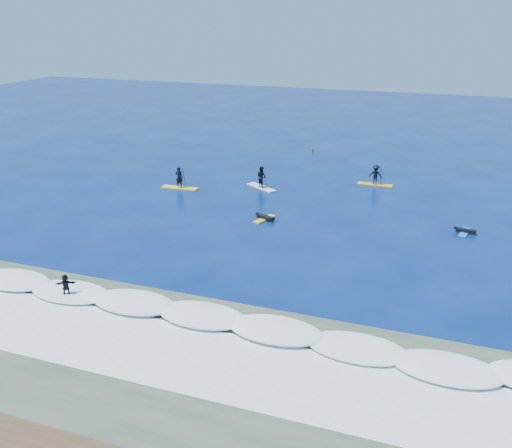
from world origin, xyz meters
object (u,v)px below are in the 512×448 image
(sup_paddler_left, at_px, (179,181))
(sup_paddler_center, at_px, (262,179))
(marker_buoy, at_px, (313,150))
(sup_paddler_right, at_px, (376,176))
(prone_paddler_near, at_px, (265,218))
(wave_surfer, at_px, (66,286))
(prone_paddler_far, at_px, (465,231))

(sup_paddler_left, xyz_separation_m, sup_paddler_center, (6.73, 2.63, 0.13))
(marker_buoy, bearing_deg, sup_paddler_center, -92.94)
(sup_paddler_right, bearing_deg, sup_paddler_left, -156.69)
(prone_paddler_near, bearing_deg, sup_paddler_left, 82.51)
(wave_surfer, bearing_deg, sup_paddler_left, 68.33)
(sup_paddler_right, bearing_deg, wave_surfer, -114.44)
(sup_paddler_left, height_order, prone_paddler_far, sup_paddler_left)
(prone_paddler_near, distance_m, marker_buoy, 22.42)
(sup_paddler_center, bearing_deg, prone_paddler_near, -36.33)
(sup_paddler_right, distance_m, marker_buoy, 13.51)
(sup_paddler_right, distance_m, wave_surfer, 30.01)
(sup_paddler_left, height_order, marker_buoy, sup_paddler_left)
(sup_paddler_right, bearing_deg, sup_paddler_center, -155.26)
(sup_paddler_left, height_order, wave_surfer, sup_paddler_left)
(sup_paddler_center, height_order, marker_buoy, sup_paddler_center)
(prone_paddler_far, bearing_deg, wave_surfer, 140.54)
(sup_paddler_right, distance_m, prone_paddler_far, 12.42)
(prone_paddler_near, height_order, prone_paddler_far, prone_paddler_near)
(prone_paddler_far, height_order, wave_surfer, wave_surfer)
(sup_paddler_left, relative_size, sup_paddler_center, 1.04)
(prone_paddler_far, xyz_separation_m, marker_buoy, (-16.38, 20.05, 0.11))
(sup_paddler_left, relative_size, wave_surfer, 1.87)
(sup_paddler_center, relative_size, prone_paddler_far, 1.57)
(sup_paddler_center, bearing_deg, sup_paddler_left, -126.20)
(sup_paddler_right, bearing_deg, prone_paddler_far, -50.87)
(prone_paddler_far, bearing_deg, sup_paddler_right, 48.48)
(sup_paddler_right, xyz_separation_m, prone_paddler_near, (-6.36, -11.87, -0.70))
(sup_paddler_left, relative_size, prone_paddler_far, 1.64)
(prone_paddler_near, relative_size, marker_buoy, 3.74)
(sup_paddler_right, relative_size, wave_surfer, 1.76)
(sup_paddler_right, relative_size, marker_buoy, 5.35)
(prone_paddler_far, bearing_deg, marker_buoy, 48.51)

